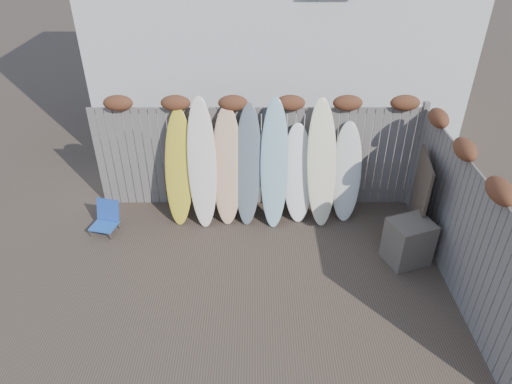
{
  "coord_description": "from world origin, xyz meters",
  "views": [
    {
      "loc": [
        -0.01,
        -5.16,
        5.06
      ],
      "look_at": [
        0.0,
        1.2,
        1.0
      ],
      "focal_mm": 32.0,
      "sensor_mm": 36.0,
      "label": 1
    }
  ],
  "objects_px": {
    "beach_chair": "(106,218)",
    "lattice_panel": "(419,200)",
    "wooden_crate": "(408,242)",
    "surfboard_0": "(179,168)"
  },
  "relations": [
    {
      "from": "beach_chair",
      "to": "lattice_panel",
      "type": "xyz_separation_m",
      "value": [
        5.47,
        -0.2,
        0.52
      ]
    },
    {
      "from": "wooden_crate",
      "to": "lattice_panel",
      "type": "bearing_deg",
      "value": 65.59
    },
    {
      "from": "surfboard_0",
      "to": "lattice_panel",
      "type": "bearing_deg",
      "value": -4.62
    },
    {
      "from": "lattice_panel",
      "to": "wooden_crate",
      "type": "bearing_deg",
      "value": -105.38
    },
    {
      "from": "lattice_panel",
      "to": "surfboard_0",
      "type": "xyz_separation_m",
      "value": [
        -4.15,
        0.66,
        0.25
      ]
    },
    {
      "from": "beach_chair",
      "to": "lattice_panel",
      "type": "relative_size",
      "value": 0.37
    },
    {
      "from": "wooden_crate",
      "to": "surfboard_0",
      "type": "bearing_deg",
      "value": 161.44
    },
    {
      "from": "beach_chair",
      "to": "lattice_panel",
      "type": "bearing_deg",
      "value": -2.06
    },
    {
      "from": "lattice_panel",
      "to": "surfboard_0",
      "type": "height_order",
      "value": "surfboard_0"
    },
    {
      "from": "beach_chair",
      "to": "surfboard_0",
      "type": "height_order",
      "value": "surfboard_0"
    }
  ]
}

